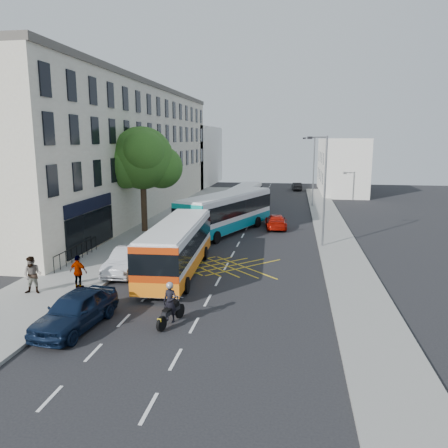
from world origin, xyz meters
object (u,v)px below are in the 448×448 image
at_px(pedestrian_far, 78,272).
at_px(bus_mid, 226,212).
at_px(street_tree, 142,159).
at_px(distant_car_dark, 297,186).
at_px(motorbike, 170,305).
at_px(pedestrian_near, 33,275).
at_px(bus_near, 177,247).
at_px(parked_car_silver, 128,260).
at_px(bus_far, 244,198).
at_px(parked_car_blue, 75,310).
at_px(lamp_far, 313,168).
at_px(red_hatchback, 276,221).
at_px(distant_car_grey, 254,189).
at_px(lamp_near, 323,185).

bearing_deg(pedestrian_far, bus_mid, -99.32).
height_order(street_tree, distant_car_dark, street_tree).
distance_m(motorbike, pedestrian_near, 8.21).
relative_size(street_tree, bus_near, 0.81).
xyz_separation_m(street_tree, parked_car_silver, (2.91, -11.20, -5.53)).
height_order(bus_mid, distant_car_dark, bus_mid).
relative_size(bus_far, pedestrian_near, 5.25).
bearing_deg(bus_mid, bus_far, 109.59).
bearing_deg(parked_car_blue, street_tree, 107.26).
bearing_deg(pedestrian_near, bus_mid, 56.89).
distance_m(motorbike, pedestrian_far, 6.88).
distance_m(street_tree, pedestrian_far, 15.63).
bearing_deg(street_tree, lamp_far, 49.19).
distance_m(bus_far, red_hatchback, 9.91).
bearing_deg(pedestrian_near, red_hatchback, 49.63).
relative_size(parked_car_blue, parked_car_silver, 1.00).
height_order(lamp_far, distant_car_grey, lamp_far).
bearing_deg(pedestrian_far, lamp_far, -102.94).
height_order(lamp_near, parked_car_silver, lamp_near).
bearing_deg(lamp_near, distant_car_grey, 103.99).
relative_size(bus_near, red_hatchback, 2.50).
relative_size(street_tree, pedestrian_far, 4.95).
bearing_deg(red_hatchback, lamp_near, 112.62).
height_order(motorbike, distant_car_dark, motorbike).
bearing_deg(distant_car_dark, bus_mid, 73.45).
height_order(bus_near, distant_car_dark, bus_near).
xyz_separation_m(red_hatchback, distant_car_grey, (-4.32, 25.37, 0.04)).
relative_size(street_tree, bus_far, 0.86).
bearing_deg(bus_near, red_hatchback, 66.65).
xyz_separation_m(lamp_near, pedestrian_far, (-13.20, -11.68, -3.58)).
bearing_deg(lamp_near, bus_far, 115.69).
bearing_deg(lamp_far, parked_car_silver, -112.67).
relative_size(lamp_far, motorbike, 3.74).
height_order(bus_near, pedestrian_far, bus_near).
bearing_deg(distant_car_grey, bus_mid, -93.13).
bearing_deg(pedestrian_near, distant_car_dark, 65.20).
distance_m(street_tree, bus_mid, 8.38).
bearing_deg(bus_near, bus_far, 83.61).
bearing_deg(bus_far, motorbike, -84.88).
bearing_deg(parked_car_blue, red_hatchback, 78.18).
relative_size(bus_mid, distant_car_grey, 2.52).
bearing_deg(motorbike, bus_near, 117.95).
height_order(street_tree, lamp_near, street_tree).
relative_size(motorbike, red_hatchback, 0.49).
distance_m(parked_car_silver, distant_car_grey, 40.31).
distance_m(lamp_near, lamp_far, 20.00).
distance_m(parked_car_silver, pedestrian_near, 5.65).
relative_size(bus_mid, bus_far, 1.19).
height_order(bus_far, distant_car_grey, bus_far).
height_order(bus_mid, pedestrian_near, bus_mid).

